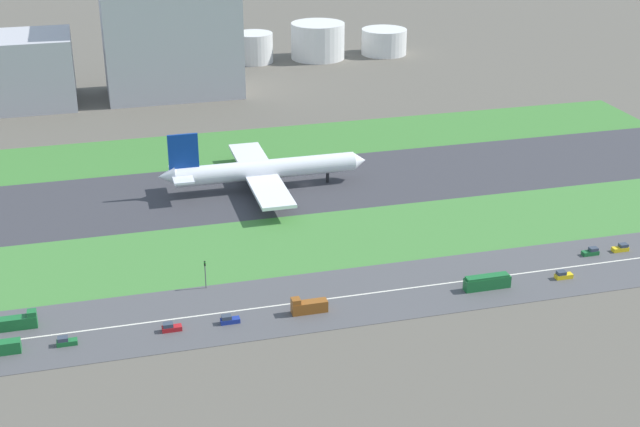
% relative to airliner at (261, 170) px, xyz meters
% --- Properties ---
extents(ground_plane, '(800.00, 800.00, 0.00)m').
position_rel_airliner_xyz_m(ground_plane, '(13.88, -0.00, -6.23)').
color(ground_plane, '#5B564C').
extents(runway, '(280.00, 46.00, 0.10)m').
position_rel_airliner_xyz_m(runway, '(13.88, -0.00, -6.18)').
color(runway, '#38383D').
rests_on(runway, ground_plane).
extents(grass_median_north, '(280.00, 36.00, 0.10)m').
position_rel_airliner_xyz_m(grass_median_north, '(13.88, 41.00, -6.18)').
color(grass_median_north, '#3D7A33').
rests_on(grass_median_north, ground_plane).
extents(grass_median_south, '(280.00, 36.00, 0.10)m').
position_rel_airliner_xyz_m(grass_median_south, '(13.88, -41.00, -6.18)').
color(grass_median_south, '#427F38').
rests_on(grass_median_south, ground_plane).
extents(highway, '(280.00, 28.00, 0.10)m').
position_rel_airliner_xyz_m(highway, '(13.88, -73.00, -6.18)').
color(highway, '#4C4C4F').
rests_on(highway, ground_plane).
extents(highway_centerline, '(266.00, 0.50, 0.01)m').
position_rel_airliner_xyz_m(highway_centerline, '(13.88, -73.00, -6.13)').
color(highway_centerline, silver).
rests_on(highway_centerline, highway).
extents(airliner, '(65.00, 56.00, 19.70)m').
position_rel_airliner_xyz_m(airliner, '(0.00, 0.00, 0.00)').
color(airliner, white).
rests_on(airliner, runway).
extents(car_1, '(4.40, 1.80, 2.00)m').
position_rel_airliner_xyz_m(car_1, '(-23.43, -78.00, -5.31)').
color(car_1, navy).
rests_on(car_1, highway).
extents(car_5, '(4.40, 1.80, 2.00)m').
position_rel_airliner_xyz_m(car_5, '(-36.52, -78.00, -5.31)').
color(car_5, '#B2191E').
rests_on(car_5, highway).
extents(truck_1, '(8.40, 2.50, 4.00)m').
position_rel_airliner_xyz_m(truck_1, '(-4.96, -78.00, -4.56)').
color(truck_1, brown).
rests_on(truck_1, highway).
extents(car_3, '(4.40, 1.80, 2.00)m').
position_rel_airliner_xyz_m(car_3, '(74.08, -68.00, -5.31)').
color(car_3, '#19662D').
rests_on(car_3, highway).
extents(truck_2, '(8.40, 2.50, 4.00)m').
position_rel_airliner_xyz_m(truck_2, '(-69.11, -68.00, -4.56)').
color(truck_2, '#19662D').
rests_on(truck_2, highway).
extents(car_6, '(4.40, 1.80, 2.00)m').
position_rel_airliner_xyz_m(car_6, '(60.38, -78.00, -5.31)').
color(car_6, yellow).
rests_on(car_6, highway).
extents(car_4, '(4.40, 1.80, 2.00)m').
position_rel_airliner_xyz_m(car_4, '(-59.13, -78.00, -5.31)').
color(car_4, '#19662D').
rests_on(car_4, highway).
extents(bus_1, '(11.60, 2.50, 3.50)m').
position_rel_airliner_xyz_m(bus_1, '(39.82, -78.00, -4.41)').
color(bus_1, '#19662D').
rests_on(bus_1, highway).
extents(car_0, '(4.40, 1.80, 2.00)m').
position_rel_airliner_xyz_m(car_0, '(82.94, -68.00, -5.31)').
color(car_0, yellow).
rests_on(car_0, highway).
extents(traffic_light, '(0.36, 0.50, 7.20)m').
position_rel_airliner_xyz_m(traffic_light, '(-26.05, -60.01, -1.94)').
color(traffic_light, '#4C4C51').
rests_on(traffic_light, highway).
extents(terminal_building, '(45.69, 34.06, 27.97)m').
position_rel_airliner_xyz_m(terminal_building, '(-76.12, 114.00, 7.75)').
color(terminal_building, '#B2B2B7').
rests_on(terminal_building, ground_plane).
extents(hangar_building, '(54.53, 31.07, 55.46)m').
position_rel_airliner_xyz_m(hangar_building, '(-13.47, 114.00, 21.50)').
color(hangar_building, '#B2B2B7').
rests_on(hangar_building, ground_plane).
extents(fuel_tank_west, '(17.89, 17.89, 13.96)m').
position_rel_airliner_xyz_m(fuel_tank_west, '(29.22, 159.00, 0.75)').
color(fuel_tank_west, silver).
rests_on(fuel_tank_west, ground_plane).
extents(fuel_tank_centre, '(25.68, 25.68, 16.98)m').
position_rel_airliner_xyz_m(fuel_tank_centre, '(60.46, 159.00, 2.26)').
color(fuel_tank_centre, silver).
rests_on(fuel_tank_centre, ground_plane).
extents(fuel_tank_east, '(22.05, 22.05, 12.25)m').
position_rel_airliner_xyz_m(fuel_tank_east, '(94.02, 159.00, -0.11)').
color(fuel_tank_east, silver).
rests_on(fuel_tank_east, ground_plane).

